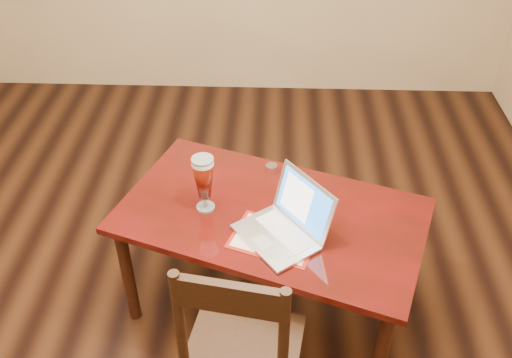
{
  "coord_description": "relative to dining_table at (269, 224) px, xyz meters",
  "views": [
    {
      "loc": [
        0.35,
        -2.0,
        2.46
      ],
      "look_at": [
        0.27,
        -0.01,
        0.92
      ],
      "focal_mm": 40.0,
      "sensor_mm": 36.0,
      "label": 1
    }
  ],
  "objects": [
    {
      "name": "ground",
      "position": [
        -0.33,
        -0.04,
        -0.61
      ],
      "size": [
        5.0,
        5.0,
        0.0
      ],
      "primitive_type": "plane",
      "color": "black",
      "rests_on": "ground"
    },
    {
      "name": "dining_table",
      "position": [
        0.0,
        0.0,
        0.0
      ],
      "size": [
        1.62,
        1.24,
        0.96
      ],
      "rotation": [
        0.0,
        0.0,
        -0.34
      ],
      "color": "#550B0B",
      "rests_on": "ground"
    },
    {
      "name": "dining_chair",
      "position": [
        -0.1,
        -0.67,
        -0.1
      ],
      "size": [
        0.52,
        0.51,
        1.08
      ],
      "rotation": [
        0.0,
        0.0,
        -0.16
      ],
      "color": "black",
      "rests_on": "ground"
    }
  ]
}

